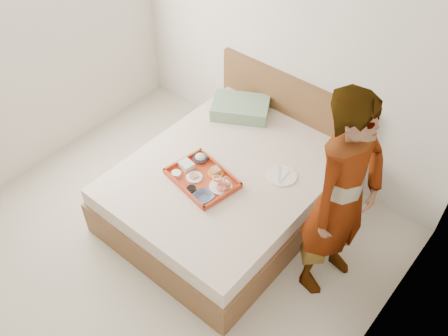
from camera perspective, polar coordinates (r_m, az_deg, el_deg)
name	(u,v)px	position (r m, az deg, el deg)	size (l,w,h in m)	color
ground	(138,270)	(4.34, -9.81, -11.44)	(3.50, 4.00, 0.01)	#BAB39D
wall_back	(288,38)	(4.55, 7.32, 14.54)	(3.50, 0.01, 2.60)	silver
wall_right	(347,314)	(2.66, 13.97, -15.95)	(0.01, 4.00, 2.60)	silver
bed	(227,190)	(4.49, 0.33, -2.51)	(1.65, 2.00, 0.53)	brown
headboard	(290,120)	(4.93, 7.60, 5.54)	(1.65, 0.06, 0.95)	brown
pillow	(240,108)	(4.84, 1.90, 6.92)	(0.54, 0.37, 0.13)	gray
tray	(202,178)	(4.19, -2.52, -1.18)	(0.57, 0.41, 0.05)	#B32E16
prawn_plate	(221,186)	(4.12, -0.38, -2.13)	(0.20, 0.20, 0.01)	white
navy_bowl_big	(203,197)	(4.03, -2.38, -3.35)	(0.16, 0.16, 0.04)	#172041
sauce_dish	(191,189)	(4.10, -3.77, -2.45)	(0.08, 0.08, 0.03)	black
meat_plate	(194,177)	(4.21, -3.43, -1.06)	(0.14, 0.14, 0.01)	white
bread_plate	(216,173)	(4.23, -0.97, -0.58)	(0.14, 0.14, 0.01)	orange
salad_bowl	(200,159)	(4.34, -2.73, 1.07)	(0.12, 0.12, 0.04)	#172041
plastic_tub	(186,165)	(4.29, -4.34, 0.35)	(0.12, 0.10, 0.05)	silver
cheese_round	(176,174)	(4.24, -5.51, -0.66)	(0.08, 0.08, 0.03)	white
dinner_plate	(282,176)	(4.26, 6.66, -0.89)	(0.26, 0.26, 0.01)	white
person	(342,199)	(3.63, 13.41, -3.53)	(0.67, 0.44, 1.85)	beige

